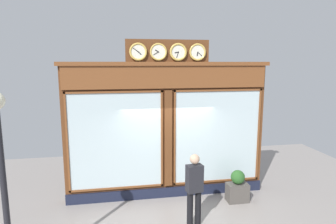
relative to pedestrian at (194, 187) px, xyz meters
name	(u,v)px	position (x,y,z in m)	size (l,w,h in m)	color
shop_facade	(167,129)	(0.33, -1.66, 0.96)	(5.56, 0.42, 4.27)	#5B3319
pedestrian	(194,187)	(0.00, 0.00, 0.00)	(0.39, 0.28, 1.69)	black
street_lamp	(1,160)	(3.48, 1.21, 1.25)	(0.28, 0.28, 3.25)	black
planter_box	(237,192)	(-1.45, -0.94, -0.68)	(0.56, 0.36, 0.50)	#4C4742
planter_shrub	(238,177)	(-1.45, -0.94, -0.25)	(0.37, 0.37, 0.37)	#285623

